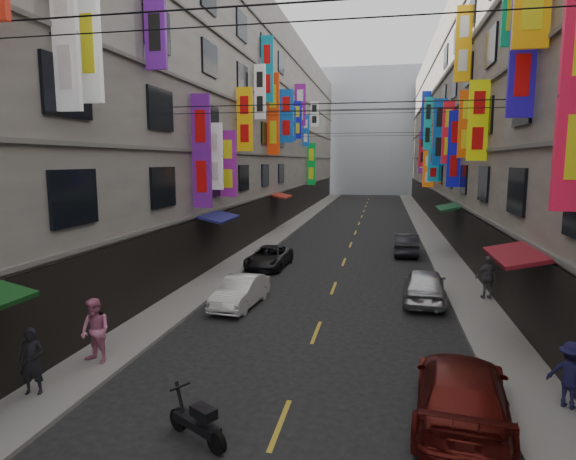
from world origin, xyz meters
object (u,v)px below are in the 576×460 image
at_px(pedestrian_lfar, 95,331).
at_px(pedestrian_rfar, 488,277).
at_px(scooter_crossing, 197,422).
at_px(car_left_far, 269,257).
at_px(car_left_mid, 240,292).
at_px(car_right_mid, 425,285).
at_px(car_right_near, 462,393).
at_px(pedestrian_lnear, 32,361).
at_px(scooter_far_right, 421,288).
at_px(pedestrian_rnear, 571,375).
at_px(car_right_far, 406,244).

relative_size(pedestrian_lfar, pedestrian_rfar, 1.02).
relative_size(scooter_crossing, pedestrian_rfar, 0.87).
xyz_separation_m(car_left_far, pedestrian_lfar, (-1.87, -13.65, 0.47)).
relative_size(car_left_mid, pedestrian_rfar, 2.04).
xyz_separation_m(car_left_mid, car_right_mid, (7.43, 2.08, 0.11)).
bearing_deg(car_left_mid, car_right_near, -40.12).
bearing_deg(pedestrian_rfar, pedestrian_lfar, 25.92).
height_order(scooter_crossing, pedestrian_rfar, pedestrian_rfar).
bearing_deg(scooter_crossing, car_right_mid, 5.20).
relative_size(car_left_mid, pedestrian_lnear, 2.23).
relative_size(car_right_mid, pedestrian_lnear, 2.53).
bearing_deg(car_left_far, car_left_mid, -83.40).
height_order(scooter_far_right, pedestrian_lnear, pedestrian_lnear).
relative_size(car_left_mid, car_right_mid, 0.88).
xyz_separation_m(pedestrian_rnear, pedestrian_rfar, (0.02, 9.23, 0.13)).
xyz_separation_m(scooter_crossing, car_right_near, (5.56, 1.87, 0.28)).
height_order(pedestrian_rnear, pedestrian_rfar, pedestrian_rfar).
distance_m(scooter_crossing, pedestrian_rnear, 8.65).
distance_m(scooter_crossing, pedestrian_lnear, 4.88).
distance_m(car_right_far, pedestrian_lnear, 23.23).
relative_size(car_right_near, pedestrian_rfar, 2.68).
bearing_deg(pedestrian_rnear, pedestrian_lfar, 32.31).
xyz_separation_m(car_right_far, pedestrian_rfar, (2.91, -9.87, 0.36)).
bearing_deg(car_left_mid, pedestrian_rfar, 20.25).
bearing_deg(car_right_near, car_right_far, -81.96).
relative_size(scooter_crossing, car_right_far, 0.39).
bearing_deg(pedestrian_lfar, scooter_crossing, -17.22).
relative_size(car_right_far, pedestrian_lnear, 2.46).
xyz_separation_m(scooter_crossing, scooter_far_right, (5.45, 12.14, 0.00)).
bearing_deg(pedestrian_rnear, car_left_far, -19.56).
xyz_separation_m(car_left_mid, pedestrian_lnear, (-2.85, -8.39, 0.34)).
height_order(car_left_far, pedestrian_rnear, pedestrian_rnear).
bearing_deg(car_left_far, car_right_near, -59.23).
distance_m(scooter_far_right, car_right_mid, 0.70).
xyz_separation_m(scooter_crossing, car_right_mid, (5.53, 11.50, 0.29)).
height_order(car_right_far, pedestrian_lnear, pedestrian_lnear).
height_order(scooter_far_right, pedestrian_rnear, pedestrian_rnear).
bearing_deg(car_left_far, scooter_crossing, -79.30).
xyz_separation_m(car_left_far, pedestrian_lnear, (-2.32, -15.65, 0.37)).
distance_m(scooter_crossing, pedestrian_lfar, 5.29).
bearing_deg(car_right_near, car_right_mid, -82.65).
bearing_deg(car_right_far, car_right_mid, 93.12).
bearing_deg(pedestrian_lfar, pedestrian_lnear, -84.74).
distance_m(car_right_mid, pedestrian_rfar, 2.72).
bearing_deg(pedestrian_lnear, pedestrian_rfar, 25.24).
height_order(car_right_far, pedestrian_lfar, pedestrian_lfar).
bearing_deg(car_right_far, pedestrian_lfar, 64.89).
bearing_deg(car_left_mid, car_right_far, 65.62).
xyz_separation_m(car_left_mid, pedestrian_lfar, (-2.40, -6.39, 0.44)).
relative_size(car_right_far, pedestrian_lfar, 2.20).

